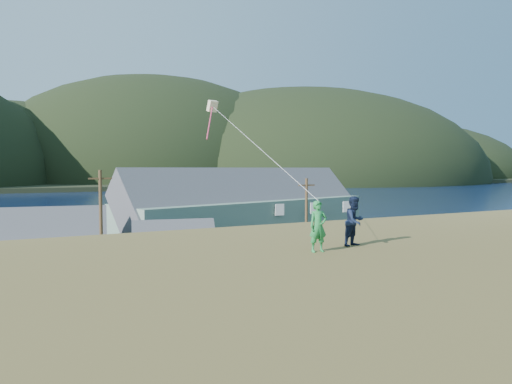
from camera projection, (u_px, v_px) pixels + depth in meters
ground at (166, 305)px, 33.00m from camera, size 900.00×900.00×0.00m
grass_strip at (174, 313)px, 31.20m from camera, size 110.00×8.00×0.10m
waterfront_lot at (124, 261)px, 48.27m from camera, size 72.00×36.00×0.12m
wharf at (54, 233)px, 66.29m from camera, size 26.00×14.00×0.90m
far_shore at (48, 181)px, 329.39m from camera, size 900.00×320.00×2.00m
far_hills at (109, 180)px, 299.39m from camera, size 760.00×265.00×143.00m
lodge at (248, 209)px, 58.63m from camera, size 35.54×17.82×12.05m
shed_palegreen_near at (47, 245)px, 41.94m from camera, size 11.20×7.87×7.62m
shed_white at (174, 249)px, 42.50m from camera, size 8.44×6.34×6.10m
shed_palegreen_far at (16, 235)px, 50.73m from camera, size 10.64×7.47×6.50m
utility_poles at (128, 241)px, 33.09m from camera, size 29.47×0.24×9.69m
parked_cars at (22, 256)px, 47.09m from camera, size 27.28×12.97×1.56m
kite_flyer_green at (318, 226)px, 14.87m from camera, size 0.66×0.47×1.68m
kite_flyer_navy at (355, 221)px, 16.01m from camera, size 1.00×0.87×1.76m
kite_rig at (213, 109)px, 22.27m from camera, size 0.90×4.78×9.94m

